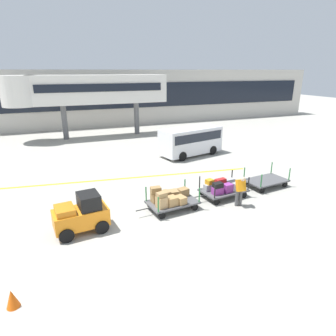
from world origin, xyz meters
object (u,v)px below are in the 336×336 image
object	(u,v)px
shuttle_van	(191,139)
baggage_cart_middle	(223,188)
baggage_handler	(240,189)
safety_cone_near	(12,299)
baggage_cart_tail	(266,181)
baggage_tug	(81,214)
baggage_cart_lead	(170,199)

from	to	relation	value
shuttle_van	baggage_cart_middle	bearing A→B (deg)	-103.59
baggage_handler	baggage_cart_middle	bearing A→B (deg)	99.60
safety_cone_near	baggage_cart_tail	bearing A→B (deg)	20.71
baggage_cart_middle	baggage_cart_tail	xyz separation A→B (m)	(3.04, 0.37, -0.17)
baggage_cart_tail	baggage_handler	bearing A→B (deg)	-150.97
baggage_tug	baggage_cart_middle	xyz separation A→B (m)	(7.04, 0.85, -0.24)
baggage_tug	shuttle_van	distance (m)	12.39
shuttle_van	baggage_handler	bearing A→B (deg)	-100.55
baggage_tug	baggage_cart_middle	world-z (taller)	baggage_tug
baggage_cart_lead	shuttle_van	world-z (taller)	shuttle_van
baggage_handler	baggage_cart_tail	bearing A→B (deg)	29.03
baggage_tug	baggage_cart_lead	distance (m)	4.04
baggage_handler	safety_cone_near	size ratio (longest dim) A/B	2.84
baggage_tug	baggage_cart_tail	bearing A→B (deg)	6.91
baggage_cart_lead	safety_cone_near	xyz separation A→B (m)	(-6.21, -3.94, -0.28)
baggage_tug	baggage_handler	distance (m)	7.26
baggage_cart_middle	safety_cone_near	xyz separation A→B (m)	(-9.25, -4.28, -0.24)
baggage_cart_tail	safety_cone_near	xyz separation A→B (m)	(-12.29, -4.65, -0.07)
baggage_cart_middle	shuttle_van	xyz separation A→B (m)	(1.87, 7.74, 0.72)
baggage_tug	baggage_cart_tail	xyz separation A→B (m)	(10.08, 1.22, -0.41)
safety_cone_near	baggage_cart_middle	bearing A→B (deg)	24.83
baggage_cart_lead	safety_cone_near	bearing A→B (deg)	-147.63
baggage_cart_lead	shuttle_van	distance (m)	9.48
baggage_handler	baggage_cart_lead	bearing A→B (deg)	165.07
baggage_handler	shuttle_van	distance (m)	9.10
baggage_handler	safety_cone_near	world-z (taller)	baggage_handler
baggage_cart_lead	baggage_cart_middle	bearing A→B (deg)	6.43
baggage_tug	baggage_cart_tail	distance (m)	10.17
baggage_tug	safety_cone_near	world-z (taller)	baggage_tug
baggage_cart_tail	baggage_tug	bearing A→B (deg)	-173.09
baggage_handler	shuttle_van	bearing A→B (deg)	79.45
baggage_cart_lead	baggage_handler	size ratio (longest dim) A/B	1.96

